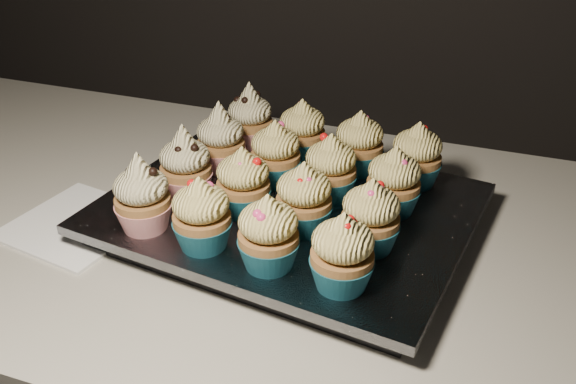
{
  "coord_description": "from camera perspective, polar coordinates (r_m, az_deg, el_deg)",
  "views": [
    {
      "loc": [
        0.02,
        1.08,
        1.33
      ],
      "look_at": [
        -0.2,
        1.69,
        0.95
      ],
      "focal_mm": 40.0,
      "sensor_mm": 36.0,
      "label": 1
    }
  ],
  "objects": [
    {
      "name": "cupcake_2",
      "position": [
        0.64,
        -1.76,
        -3.79
      ],
      "size": [
        0.06,
        0.06,
        0.08
      ],
      "color": "#196075",
      "rests_on": "foil_lining"
    },
    {
      "name": "cupcake_12",
      "position": [
        0.89,
        -3.38,
        6.46
      ],
      "size": [
        0.06,
        0.06,
        0.1
      ],
      "color": "#B01820",
      "rests_on": "foil_lining"
    },
    {
      "name": "cupcake_8",
      "position": [
        0.83,
        -6.0,
        4.56
      ],
      "size": [
        0.06,
        0.06,
        0.1
      ],
      "color": "#B01820",
      "rests_on": "foil_lining"
    },
    {
      "name": "cupcake_11",
      "position": [
        0.74,
        9.37,
        0.83
      ],
      "size": [
        0.06,
        0.06,
        0.08
      ],
      "color": "#196075",
      "rests_on": "foil_lining"
    },
    {
      "name": "baking_tray",
      "position": [
        0.78,
        0.0,
        -2.49
      ],
      "size": [
        0.42,
        0.34,
        0.02
      ],
      "primitive_type": "cube",
      "rotation": [
        0.0,
        0.0,
        -0.13
      ],
      "color": "black",
      "rests_on": "worktop"
    },
    {
      "name": "cupcake_4",
      "position": [
        0.77,
        -9.1,
        2.3
      ],
      "size": [
        0.06,
        0.06,
        0.1
      ],
      "color": "#B01820",
      "rests_on": "foil_lining"
    },
    {
      "name": "cupcake_14",
      "position": [
        0.83,
        6.35,
        4.24
      ],
      "size": [
        0.06,
        0.06,
        0.08
      ],
      "color": "#196075",
      "rests_on": "foil_lining"
    },
    {
      "name": "cupcake_0",
      "position": [
        0.72,
        -12.85,
        -0.41
      ],
      "size": [
        0.06,
        0.06,
        0.1
      ],
      "color": "#B01820",
      "rests_on": "foil_lining"
    },
    {
      "name": "cupcake_13",
      "position": [
        0.85,
        1.27,
        5.37
      ],
      "size": [
        0.06,
        0.06,
        0.08
      ],
      "color": "#196075",
      "rests_on": "foil_lining"
    },
    {
      "name": "foil_lining",
      "position": [
        0.77,
        0.0,
        -1.42
      ],
      "size": [
        0.46,
        0.38,
        0.01
      ],
      "primitive_type": "cube",
      "rotation": [
        0.0,
        0.0,
        -0.13
      ],
      "color": "silver",
      "rests_on": "baking_tray"
    },
    {
      "name": "cupcake_3",
      "position": [
        0.62,
        4.84,
        -5.5
      ],
      "size": [
        0.06,
        0.06,
        0.08
      ],
      "color": "#196075",
      "rests_on": "foil_lining"
    },
    {
      "name": "cupcake_10",
      "position": [
        0.76,
        3.8,
        2.04
      ],
      "size": [
        0.06,
        0.06,
        0.08
      ],
      "color": "#196075",
      "rests_on": "foil_lining"
    },
    {
      "name": "napkin",
      "position": [
        0.83,
        -18.16,
        -2.73
      ],
      "size": [
        0.17,
        0.17,
        0.0
      ],
      "primitive_type": "cube",
      "rotation": [
        0.0,
        0.0,
        -0.17
      ],
      "color": "white",
      "rests_on": "worktop"
    },
    {
      "name": "cupcake_5",
      "position": [
        0.73,
        -4.0,
        0.77
      ],
      "size": [
        0.06,
        0.06,
        0.08
      ],
      "color": "#196075",
      "rests_on": "foil_lining"
    },
    {
      "name": "cupcake_1",
      "position": [
        0.68,
        -7.69,
        -2.11
      ],
      "size": [
        0.06,
        0.06,
        0.08
      ],
      "color": "#196075",
      "rests_on": "foil_lining"
    },
    {
      "name": "cupcake_9",
      "position": [
        0.79,
        -1.11,
        3.35
      ],
      "size": [
        0.06,
        0.06,
        0.08
      ],
      "color": "#196075",
      "rests_on": "foil_lining"
    },
    {
      "name": "cupcake_6",
      "position": [
        0.7,
        1.42,
        -0.66
      ],
      "size": [
        0.06,
        0.06,
        0.08
      ],
      "color": "#196075",
      "rests_on": "foil_lining"
    },
    {
      "name": "worktop",
      "position": [
        0.77,
        14.65,
        -6.85
      ],
      "size": [
        2.44,
        0.64,
        0.04
      ],
      "primitive_type": "cube",
      "color": "beige",
      "rests_on": "cabinet"
    },
    {
      "name": "cupcake_7",
      "position": [
        0.67,
        7.34,
        -2.27
      ],
      "size": [
        0.06,
        0.06,
        0.08
      ],
      "color": "#196075",
      "rests_on": "foil_lining"
    },
    {
      "name": "cupcake_15",
      "position": [
        0.81,
        11.35,
        3.13
      ],
      "size": [
        0.06,
        0.06,
        0.08
      ],
      "color": "#196075",
      "rests_on": "foil_lining"
    }
  ]
}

